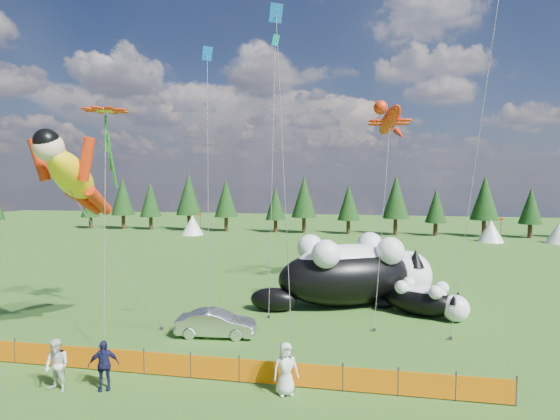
# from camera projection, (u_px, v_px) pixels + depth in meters

# --- Properties ---
(ground) EXTENTS (160.00, 160.00, 0.00)m
(ground) POSITION_uv_depth(u_px,v_px,m) (236.00, 351.00, 20.16)
(ground) COLOR #10370A
(ground) RESTS_ON ground
(safety_fence) EXTENTS (22.06, 0.06, 1.10)m
(safety_fence) POSITION_uv_depth(u_px,v_px,m) (215.00, 368.00, 17.18)
(safety_fence) COLOR #262626
(safety_fence) RESTS_ON ground
(tree_line) EXTENTS (90.00, 4.00, 8.00)m
(tree_line) POSITION_uv_depth(u_px,v_px,m) (321.00, 206.00, 64.04)
(tree_line) COLOR black
(tree_line) RESTS_ON ground
(festival_tents) EXTENTS (50.00, 3.20, 2.80)m
(festival_tents) POSITION_uv_depth(u_px,v_px,m) (401.00, 229.00, 57.35)
(festival_tents) COLOR white
(festival_tents) RESTS_ON ground
(cat_large) EXTENTS (11.35, 7.89, 4.40)m
(cat_large) POSITION_uv_depth(u_px,v_px,m) (355.00, 272.00, 27.67)
(cat_large) COLOR black
(cat_large) RESTS_ON ground
(cat_small) EXTENTS (5.27, 3.60, 2.03)m
(cat_small) POSITION_uv_depth(u_px,v_px,m) (425.00, 299.00, 25.32)
(cat_small) COLOR black
(cat_small) RESTS_ON ground
(car) EXTENTS (4.10, 1.77, 1.31)m
(car) POSITION_uv_depth(u_px,v_px,m) (216.00, 323.00, 22.04)
(car) COLOR silver
(car) RESTS_ON ground
(spectator_b) EXTENTS (1.06, 0.76, 1.98)m
(spectator_b) POSITION_uv_depth(u_px,v_px,m) (57.00, 366.00, 16.26)
(spectator_b) COLOR silver
(spectator_b) RESTS_ON ground
(spectator_c) EXTENTS (1.25, 1.00, 1.89)m
(spectator_c) POSITION_uv_depth(u_px,v_px,m) (104.00, 365.00, 16.41)
(spectator_c) COLOR #15163B
(spectator_c) RESTS_ON ground
(spectator_e) EXTENTS (1.13, 0.97, 1.95)m
(spectator_e) POSITION_uv_depth(u_px,v_px,m) (286.00, 369.00, 16.03)
(spectator_e) COLOR silver
(spectator_e) RESTS_ON ground
(superhero_kite) EXTENTS (6.17, 6.13, 10.80)m
(superhero_kite) POSITION_uv_depth(u_px,v_px,m) (72.00, 176.00, 20.60)
(superhero_kite) COLOR yellow
(superhero_kite) RESTS_ON ground
(gecko_kite) EXTENTS (4.02, 11.40, 14.34)m
(gecko_kite) POSITION_uv_depth(u_px,v_px,m) (390.00, 121.00, 29.73)
(gecko_kite) COLOR red
(gecko_kite) RESTS_ON ground
(flower_kite) EXTENTS (3.61, 5.48, 12.22)m
(flower_kite) POSITION_uv_depth(u_px,v_px,m) (105.00, 113.00, 22.82)
(flower_kite) COLOR red
(flower_kite) RESTS_ON ground
(diamond_kite_a) EXTENTS (1.49, 3.34, 15.68)m
(diamond_kite_a) POSITION_uv_depth(u_px,v_px,m) (207.00, 66.00, 24.20)
(diamond_kite_a) COLOR blue
(diamond_kite_a) RESTS_ON ground
(diamond_kite_c) EXTENTS (1.30, 0.72, 14.92)m
(diamond_kite_c) POSITION_uv_depth(u_px,v_px,m) (277.00, 36.00, 16.62)
(diamond_kite_c) COLOR blue
(diamond_kite_c) RESTS_ON ground
(diamond_kite_d) EXTENTS (1.41, 7.32, 18.92)m
(diamond_kite_d) POSITION_uv_depth(u_px,v_px,m) (275.00, 54.00, 30.26)
(diamond_kite_d) COLOR #0D9D92
(diamond_kite_d) RESTS_ON ground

